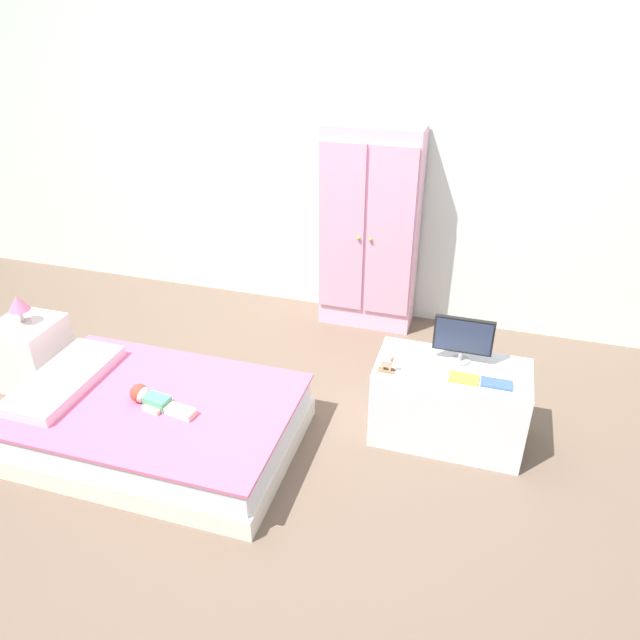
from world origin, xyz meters
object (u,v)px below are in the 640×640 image
at_px(table_lamp, 18,305).
at_px(book_yellow, 464,378).
at_px(doll, 151,398).
at_px(bed, 157,422).
at_px(wardrobe, 370,230).
at_px(tv_monitor, 463,337).
at_px(nightstand, 32,353).
at_px(tv_stand, 449,403).
at_px(rocking_horse_toy, 388,364).
at_px(book_blue, 497,384).

relative_size(table_lamp, book_yellow, 1.23).
distance_m(doll, book_yellow, 1.61).
xyz_separation_m(bed, wardrobe, (0.78, 1.63, 0.57)).
distance_m(table_lamp, tv_monitor, 2.55).
bearing_deg(bed, nightstand, 164.17).
bearing_deg(table_lamp, tv_monitor, 6.27).
bearing_deg(doll, tv_monitor, 21.48).
bearing_deg(doll, tv_stand, 19.50).
height_order(tv_monitor, rocking_horse_toy, tv_monitor).
bearing_deg(nightstand, book_yellow, 2.64).
relative_size(table_lamp, wardrobe, 0.13).
height_order(bed, tv_stand, tv_stand).
height_order(nightstand, book_blue, book_blue).
distance_m(doll, wardrobe, 1.87).
bearing_deg(wardrobe, table_lamp, -143.21).
bearing_deg(nightstand, wardrobe, 36.79).
distance_m(table_lamp, rocking_horse_toy, 2.19).
bearing_deg(tv_monitor, tv_stand, -111.01).
xyz_separation_m(doll, rocking_horse_toy, (1.16, 0.39, 0.19)).
bearing_deg(tv_monitor, nightstand, -173.73).
distance_m(bed, tv_monitor, 1.68).
xyz_separation_m(book_yellow, book_blue, (0.16, 0.00, 0.00)).
bearing_deg(nightstand, book_blue, 2.48).
bearing_deg(bed, book_yellow, 14.75).
distance_m(table_lamp, wardrobe, 2.25).
relative_size(nightstand, tv_stand, 0.53).
xyz_separation_m(bed, rocking_horse_toy, (1.17, 0.37, 0.37)).
distance_m(tv_stand, book_yellow, 0.26).
distance_m(bed, doll, 0.18).
bearing_deg(wardrobe, tv_stand, -57.98).
bearing_deg(wardrobe, bed, -115.47).
bearing_deg(tv_monitor, book_blue, -39.69).
bearing_deg(bed, wardrobe, 64.53).
distance_m(tv_monitor, book_blue, 0.29).
bearing_deg(wardrobe, book_blue, -52.85).
xyz_separation_m(bed, book_yellow, (1.55, 0.41, 0.33)).
distance_m(doll, nightstand, 1.08).
relative_size(bed, table_lamp, 8.14).
distance_m(wardrobe, tv_stand, 1.42).
height_order(table_lamp, wardrobe, wardrobe).
distance_m(bed, tv_stand, 1.57).
xyz_separation_m(doll, wardrobe, (0.77, 1.66, 0.39)).
relative_size(wardrobe, book_blue, 9.22).
xyz_separation_m(nightstand, book_yellow, (2.57, 0.12, 0.25)).
bearing_deg(table_lamp, doll, -17.10).
height_order(nightstand, wardrobe, wardrobe).
xyz_separation_m(tv_stand, rocking_horse_toy, (-0.32, -0.13, 0.28)).
bearing_deg(rocking_horse_toy, tv_stand, 22.49).
relative_size(nightstand, book_yellow, 2.86).
height_order(bed, wardrobe, wardrobe).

